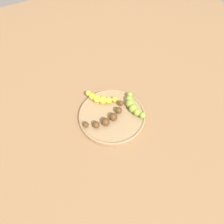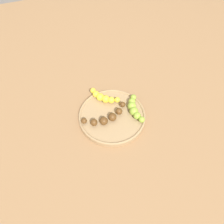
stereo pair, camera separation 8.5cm
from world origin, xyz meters
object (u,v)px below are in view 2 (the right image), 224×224
(banana_yellow, at_px, (103,97))
(banana_overripe, at_px, (107,117))
(fruit_bowl, at_px, (112,116))
(banana_green, at_px, (134,109))

(banana_yellow, xyz_separation_m, banana_overripe, (-0.02, -0.11, -0.00))
(fruit_bowl, height_order, banana_green, banana_green)
(fruit_bowl, height_order, banana_overripe, banana_overripe)
(fruit_bowl, distance_m, banana_green, 0.10)
(banana_yellow, relative_size, banana_overripe, 0.56)
(fruit_bowl, bearing_deg, banana_yellow, 93.83)
(banana_green, bearing_deg, banana_overripe, 8.13)
(banana_green, bearing_deg, fruit_bowl, -1.46)
(banana_overripe, height_order, banana_green, banana_green)
(fruit_bowl, relative_size, banana_overripe, 1.40)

